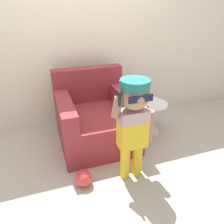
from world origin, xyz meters
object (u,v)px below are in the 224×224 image
at_px(toy_ball, 83,178).
at_px(side_table, 151,115).
at_px(armchair, 95,119).
at_px(person_child, 134,116).

bearing_deg(toy_ball, side_table, 32.10).
bearing_deg(toy_ball, armchair, 65.85).
height_order(person_child, side_table, person_child).
xyz_separation_m(side_table, toy_ball, (-1.11, -0.70, -0.19)).
relative_size(person_child, toy_ball, 6.15).
height_order(armchair, side_table, armchair).
bearing_deg(armchair, side_table, -3.26).
bearing_deg(toy_ball, person_child, -2.50).
relative_size(armchair, side_table, 2.14).
relative_size(person_child, side_table, 2.39).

